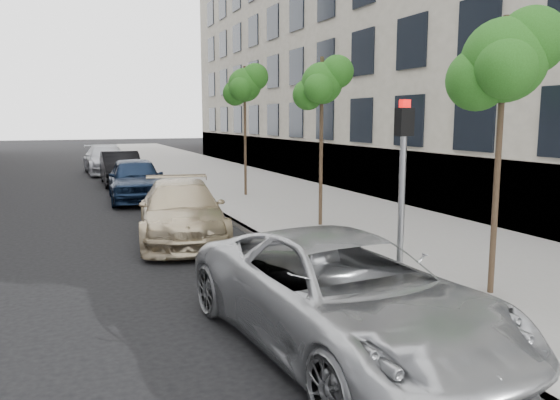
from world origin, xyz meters
TOP-DOWN VIEW (x-y plane):
  - ground at (0.00, 0.00)m, footprint 160.00×160.00m
  - sidewalk at (4.30, 24.00)m, footprint 6.40×72.00m
  - curb at (1.18, 24.00)m, footprint 0.15×72.00m
  - tree_near at (3.23, 1.50)m, footprint 1.70×1.50m
  - tree_mid at (3.23, 8.00)m, footprint 1.51×1.31m
  - tree_far at (3.23, 14.50)m, footprint 1.63×1.43m
  - signal_pole at (1.30, 1.46)m, footprint 0.25×0.19m
  - minivan at (-0.10, 0.71)m, footprint 2.99×5.70m
  - suv at (-0.66, 8.16)m, footprint 2.86×5.39m
  - sedan_blue at (-0.83, 15.47)m, footprint 2.23×4.91m
  - sedan_black at (-0.78, 20.83)m, footprint 1.71×4.74m
  - sedan_rear at (-0.95, 26.52)m, footprint 2.38×5.53m

SIDE VIEW (x-z plane):
  - ground at x=0.00m, z-range 0.00..0.00m
  - sidewalk at x=4.30m, z-range 0.00..0.14m
  - curb at x=1.18m, z-range 0.00..0.14m
  - suv at x=-0.66m, z-range 0.00..1.49m
  - minivan at x=-0.10m, z-range 0.00..1.53m
  - sedan_black at x=-0.78m, z-range 0.00..1.56m
  - sedan_rear at x=-0.95m, z-range 0.00..1.59m
  - sedan_blue at x=-0.83m, z-range 0.00..1.63m
  - signal_pole at x=1.30m, z-range 0.54..3.76m
  - tree_near at x=3.23m, z-range 1.65..6.35m
  - tree_mid at x=3.23m, z-range 1.69..6.31m
  - tree_far at x=3.23m, z-range 1.82..6.81m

